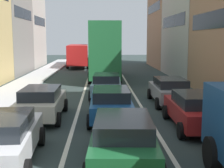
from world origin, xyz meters
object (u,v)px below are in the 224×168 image
(coupe_centre_lane_fourth, at_px, (107,85))
(sedan_right_lane_behind_truck, at_px, (195,109))
(sedan_left_lane_third, at_px, (42,102))
(wagon_right_lane_far, at_px, (170,90))
(bus_mid_queue_primary, at_px, (105,48))
(hatchback_centre_lane_third, at_px, (111,103))
(sedan_centre_lane_second, at_px, (123,139))
(bus_far_queue_secondary, at_px, (78,53))
(wagon_left_lane_second, at_px, (2,137))

(coupe_centre_lane_fourth, bearing_deg, sedan_right_lane_behind_truck, -151.04)
(sedan_left_lane_third, relative_size, wagon_right_lane_far, 1.00)
(sedan_left_lane_third, distance_m, bus_mid_queue_primary, 14.83)
(wagon_right_lane_far, bearing_deg, bus_mid_queue_primary, 18.21)
(hatchback_centre_lane_third, distance_m, sedan_left_lane_third, 3.23)
(sedan_centre_lane_second, relative_size, sedan_left_lane_third, 1.02)
(sedan_centre_lane_second, distance_m, bus_far_queue_secondary, 33.21)
(wagon_left_lane_second, distance_m, sedan_right_lane_behind_truck, 7.67)
(wagon_left_lane_second, distance_m, wagon_right_lane_far, 10.80)
(wagon_left_lane_second, relative_size, hatchback_centre_lane_third, 1.02)
(sedan_left_lane_third, bearing_deg, hatchback_centre_lane_third, -97.20)
(wagon_right_lane_far, relative_size, bus_mid_queue_primary, 0.41)
(bus_mid_queue_primary, distance_m, bus_far_queue_secondary, 13.65)
(coupe_centre_lane_fourth, bearing_deg, sedan_left_lane_third, 152.51)
(hatchback_centre_lane_third, distance_m, coupe_centre_lane_fourth, 5.78)
(bus_mid_queue_primary, height_order, bus_far_queue_secondary, bus_mid_queue_primary)
(sedan_centre_lane_second, distance_m, bus_mid_queue_primary, 19.92)
(wagon_right_lane_far, bearing_deg, sedan_centre_lane_second, 159.53)
(bus_far_queue_secondary, bearing_deg, sedan_centre_lane_second, -176.28)
(sedan_centre_lane_second, height_order, bus_mid_queue_primary, bus_mid_queue_primary)
(sedan_centre_lane_second, relative_size, coupe_centre_lane_fourth, 1.00)
(wagon_left_lane_second, xyz_separation_m, wagon_right_lane_far, (6.88, 8.33, 0.00))
(hatchback_centre_lane_third, relative_size, coupe_centre_lane_fourth, 0.98)
(sedan_centre_lane_second, xyz_separation_m, coupe_centre_lane_fourth, (-0.26, 10.86, 0.00))
(coupe_centre_lane_fourth, bearing_deg, bus_far_queue_secondary, 11.27)
(wagon_left_lane_second, bearing_deg, hatchback_centre_lane_third, -38.33)
(sedan_left_lane_third, relative_size, coupe_centre_lane_fourth, 0.98)
(sedan_centre_lane_second, bearing_deg, bus_mid_queue_primary, 3.34)
(hatchback_centre_lane_third, bearing_deg, sedan_left_lane_third, 83.45)
(sedan_right_lane_behind_truck, xyz_separation_m, bus_far_queue_secondary, (-6.91, 29.31, 0.96))
(coupe_centre_lane_fourth, distance_m, bus_mid_queue_primary, 9.19)
(sedan_right_lane_behind_truck, bearing_deg, coupe_centre_lane_fourth, 27.21)
(wagon_left_lane_second, bearing_deg, wagon_right_lane_far, -42.80)
(bus_mid_queue_primary, xyz_separation_m, bus_far_queue_secondary, (-3.38, 13.18, -1.07))
(hatchback_centre_lane_third, bearing_deg, wagon_left_lane_second, 145.22)
(wagon_left_lane_second, xyz_separation_m, coupe_centre_lane_fourth, (3.31, 10.60, 0.00))
(sedan_centre_lane_second, bearing_deg, bus_far_queue_secondary, 8.91)
(sedan_left_lane_third, bearing_deg, sedan_centre_lane_second, -148.53)
(wagon_right_lane_far, distance_m, bus_mid_queue_primary, 11.96)
(wagon_left_lane_second, bearing_deg, bus_far_queue_secondary, -3.12)
(hatchback_centre_lane_third, relative_size, wagon_right_lane_far, 1.00)
(sedan_right_lane_behind_truck, bearing_deg, hatchback_centre_lane_third, 69.07)
(hatchback_centre_lane_third, relative_size, sedan_right_lane_behind_truck, 1.00)
(sedan_centre_lane_second, xyz_separation_m, wagon_left_lane_second, (-3.57, 0.26, 0.00))
(hatchback_centre_lane_third, relative_size, bus_far_queue_secondary, 0.41)
(wagon_right_lane_far, distance_m, bus_far_queue_secondary, 25.40)
(sedan_left_lane_third, height_order, bus_far_queue_secondary, bus_far_queue_secondary)
(wagon_right_lane_far, bearing_deg, bus_far_queue_secondary, 16.51)
(sedan_centre_lane_second, height_order, bus_far_queue_secondary, bus_far_queue_secondary)
(bus_mid_queue_primary, bearing_deg, sedan_right_lane_behind_truck, -167.05)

